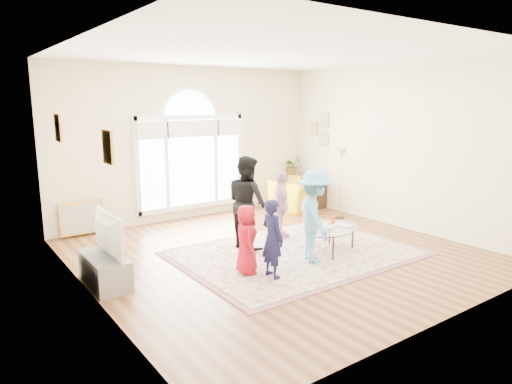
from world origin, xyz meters
TOP-DOWN VIEW (x-y plane):
  - ground at (0.00, 0.00)m, footprint 6.00×6.00m
  - room_shell at (0.01, 2.83)m, footprint 6.00×6.00m
  - area_rug at (0.23, -0.21)m, footprint 3.60×2.60m
  - rug_border at (0.23, -0.21)m, footprint 3.80×2.80m
  - tv_console at (-2.75, 0.30)m, footprint 0.45×1.00m
  - television at (-2.74, 0.30)m, footprint 0.17×1.01m
  - coffee_table at (0.76, -0.49)m, footprint 1.37×1.11m
  - armchair at (2.30, 2.17)m, footprint 1.29×1.20m
  - side_cabinet at (2.78, 2.14)m, footprint 0.40×0.50m
  - floor_lamp at (2.53, 1.03)m, footprint 0.27×0.27m
  - plant_pedestal at (2.70, 2.86)m, footprint 0.20×0.20m
  - potted_plant at (2.70, 2.86)m, footprint 0.43×0.38m
  - leaning_picture at (-2.35, 2.90)m, footprint 0.80×0.14m
  - child_red at (-0.94, -0.48)m, footprint 0.49×0.58m
  - child_navy at (-0.73, -0.82)m, footprint 0.27×0.41m
  - child_black at (-0.27, 0.49)m, footprint 0.62×0.78m
  - child_pink at (0.58, 0.63)m, footprint 0.54×0.77m
  - child_blue at (0.19, -0.68)m, footprint 0.87×1.06m

SIDE VIEW (x-z plane):
  - ground at x=0.00m, z-range 0.00..0.00m
  - leaning_picture at x=-2.35m, z-range -0.31..0.31m
  - rug_border at x=0.23m, z-range 0.00..0.01m
  - area_rug at x=0.23m, z-range 0.00..0.02m
  - tv_console at x=-2.75m, z-range 0.00..0.42m
  - side_cabinet at x=2.78m, z-range 0.00..0.70m
  - plant_pedestal at x=2.70m, z-range 0.00..0.70m
  - armchair at x=2.30m, z-range 0.00..0.70m
  - coffee_table at x=0.76m, z-range 0.13..0.67m
  - child_red at x=-0.94m, z-range 0.02..1.03m
  - child_navy at x=-0.73m, z-range 0.02..1.15m
  - child_pink at x=0.58m, z-range 0.02..1.24m
  - television at x=-2.74m, z-range 0.42..1.00m
  - child_blue at x=0.19m, z-range 0.02..1.46m
  - child_black at x=-0.27m, z-range 0.02..1.60m
  - potted_plant at x=2.70m, z-range 0.70..1.15m
  - floor_lamp at x=2.53m, z-range 0.53..2.04m
  - room_shell at x=0.01m, z-range -1.43..4.57m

